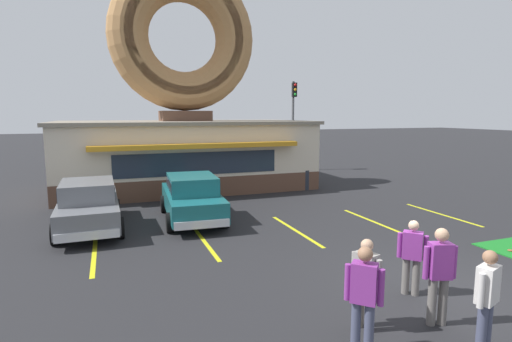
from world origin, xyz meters
TOP-DOWN VIEW (x-y plane):
  - ground_plane at (0.00, 0.00)m, footprint 160.00×160.00m
  - donut_shop_building at (-2.80, 13.94)m, footprint 12.30×6.75m
  - mini_donut_mid_left at (3.58, 1.17)m, footprint 0.13×0.13m
  - car_teal at (-3.82, 7.46)m, footprint 2.18×4.65m
  - car_grey at (-7.17, 7.44)m, footprint 2.03×4.59m
  - pedestrian_blue_sweater_man at (-0.76, 0.07)m, footprint 0.44×0.46m
  - pedestrian_hooded_kid at (-1.17, -1.06)m, footprint 0.57×0.34m
  - pedestrian_leather_jacket_man at (-2.46, -0.73)m, footprint 0.35×0.57m
  - pedestrian_clipboard_woman at (-1.10, -1.94)m, footprint 0.57×0.35m
  - pedestrian_beanie_man at (-2.93, -1.34)m, footprint 0.45×0.45m
  - trash_bin at (2.56, 11.26)m, footprint 0.57×0.57m
  - traffic_light_pole at (4.92, 17.59)m, footprint 0.28×0.47m
  - parking_stripe_far_left at (-6.97, 5.00)m, footprint 0.12×3.60m
  - parking_stripe_left at (-3.97, 5.00)m, footprint 0.12×3.60m
  - parking_stripe_mid_left at (-0.97, 5.00)m, footprint 0.12×3.60m
  - parking_stripe_centre at (2.03, 5.00)m, footprint 0.12×3.60m
  - parking_stripe_mid_right at (5.03, 5.00)m, footprint 0.12×3.60m

SIDE VIEW (x-z plane):
  - ground_plane at x=0.00m, z-range 0.00..0.00m
  - parking_stripe_far_left at x=-6.97m, z-range 0.00..0.01m
  - parking_stripe_left at x=-3.97m, z-range 0.00..0.01m
  - parking_stripe_mid_left at x=-0.97m, z-range 0.00..0.01m
  - parking_stripe_centre at x=2.03m, z-range 0.00..0.01m
  - parking_stripe_mid_right at x=5.03m, z-range 0.00..0.01m
  - mini_donut_mid_left at x=3.58m, z-range 0.03..0.07m
  - trash_bin at x=2.56m, z-range 0.01..0.99m
  - pedestrian_blue_sweater_man at x=-0.76m, z-range 0.08..1.65m
  - car_teal at x=-3.82m, z-range 0.07..1.67m
  - car_grey at x=-7.17m, z-range 0.07..1.67m
  - pedestrian_leather_jacket_man at x=-2.46m, z-range 0.08..1.70m
  - pedestrian_clipboard_woman at x=-1.10m, z-range 0.09..1.74m
  - pedestrian_beanie_man at x=-2.93m, z-range 0.10..1.83m
  - pedestrian_hooded_kid at x=-1.17m, z-range 0.10..1.87m
  - traffic_light_pole at x=4.92m, z-range 0.81..6.61m
  - donut_shop_building at x=-2.80m, z-range -1.74..9.22m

